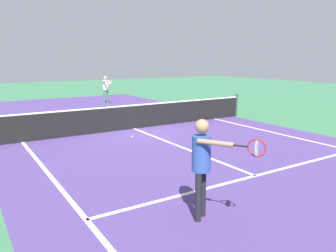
{
  "coord_description": "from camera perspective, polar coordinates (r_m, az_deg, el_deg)",
  "views": [
    {
      "loc": [
        -5.75,
        -11.63,
        2.72
      ],
      "look_at": [
        -1.21,
        -4.44,
        1.0
      ],
      "focal_mm": 35.67,
      "sensor_mm": 36.0,
      "label": 1
    }
  ],
  "objects": [
    {
      "name": "ground_plane",
      "position": [
        13.26,
        -5.83,
        -0.47
      ],
      "size": [
        60.0,
        60.0,
        0.0
      ],
      "primitive_type": "plane",
      "color": "#38724C"
    },
    {
      "name": "court_surface_inbounds",
      "position": [
        13.26,
        -5.83,
        -0.46
      ],
      "size": [
        10.62,
        24.4,
        0.0
      ],
      "primitive_type": "cube",
      "color": "#4C387A",
      "rests_on": "ground_plane"
    },
    {
      "name": "line_sideline_left",
      "position": [
        6.51,
        -15.11,
        -13.64
      ],
      "size": [
        0.1,
        11.89,
        0.01
      ],
      "primitive_type": "cube",
      "color": "white",
      "rests_on": "ground_plane"
    },
    {
      "name": "line_service_near",
      "position": [
        8.24,
        14.7,
        -8.22
      ],
      "size": [
        8.22,
        0.1,
        0.01
      ],
      "primitive_type": "cube",
      "color": "white",
      "rests_on": "ground_plane"
    },
    {
      "name": "line_center_service",
      "position": [
        10.56,
        1.96,
        -3.48
      ],
      "size": [
        0.1,
        6.4,
        0.01
      ],
      "primitive_type": "cube",
      "color": "white",
      "rests_on": "ground_plane"
    },
    {
      "name": "net",
      "position": [
        13.17,
        -5.88,
        1.63
      ],
      "size": [
        11.01,
        0.09,
        1.07
      ],
      "color": "#33383D",
      "rests_on": "ground_plane"
    },
    {
      "name": "player_near",
      "position": [
        5.62,
        5.98,
        -5.43
      ],
      "size": [
        0.63,
        1.18,
        1.75
      ],
      "color": "black",
      "rests_on": "ground_plane"
    },
    {
      "name": "player_far",
      "position": [
        21.05,
        -10.61,
        6.67
      ],
      "size": [
        0.42,
        1.23,
        1.67
      ],
      "color": "#3F7247",
      "rests_on": "ground_plane"
    },
    {
      "name": "tennis_ball_near_net",
      "position": [
        11.73,
        -6.11,
        -1.87
      ],
      "size": [
        0.07,
        0.07,
        0.07
      ],
      "primitive_type": "sphere",
      "color": "#CCE033",
      "rests_on": "ground_plane"
    }
  ]
}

